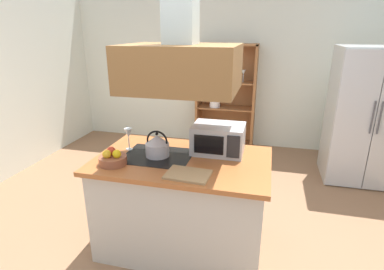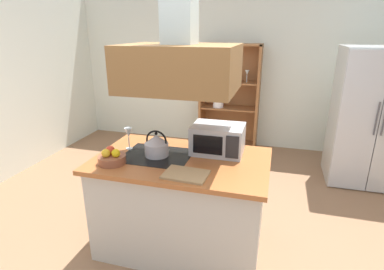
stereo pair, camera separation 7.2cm
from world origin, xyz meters
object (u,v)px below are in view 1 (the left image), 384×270
Objects in this scene: cutting_board at (188,175)px; wine_glass_on_counter at (128,134)px; dish_cabinet at (226,103)px; kettle at (157,146)px; fruit_bowl at (113,158)px; microwave at (218,139)px; refrigerator at (366,116)px.

cutting_board is 0.79m from wine_glass_on_counter.
dish_cabinet is 7.45× the size of kettle.
fruit_bowl is at bearing -88.20° from wine_glass_on_counter.
kettle is at bearing -156.14° from microwave.
refrigerator is 2.90m from cutting_board.
refrigerator is 3.32m from fruit_bowl.
kettle is 0.56m from microwave.
dish_cabinet reaches higher than microwave.
cutting_board is at bearing -4.53° from fruit_bowl.
dish_cabinet is at bearing 96.56° from microwave.
refrigerator is at bearing 36.79° from wine_glass_on_counter.
cutting_board is 1.47× the size of fruit_bowl.
kettle is at bearing 40.10° from fruit_bowl.
refrigerator is at bearing 51.16° from cutting_board.
kettle is at bearing 139.71° from cutting_board.
dish_cabinet is 2.77m from kettle.
microwave reaches higher than wine_glass_on_counter.
refrigerator is at bearing -22.26° from dish_cabinet.
fruit_bowl is (-0.30, -0.25, -0.05)m from kettle.
kettle reaches higher than wine_glass_on_counter.
refrigerator is 5.22× the size of cutting_board.
dish_cabinet is 3.07m from cutting_board.
cutting_board is at bearing -30.15° from wine_glass_on_counter.
kettle is at bearing -94.49° from dish_cabinet.
cutting_board is (0.36, -0.31, -0.09)m from kettle.
wine_glass_on_counter is (-2.49, -1.86, 0.16)m from refrigerator.
microwave is (0.14, 0.53, 0.12)m from cutting_board.
kettle is at bearing -138.19° from refrigerator.
microwave is at bearing 9.61° from wine_glass_on_counter.
microwave is (0.29, -2.53, 0.25)m from dish_cabinet.
cutting_board is 1.65× the size of wine_glass_on_counter.
fruit_bowl is (-0.52, -3.01, 0.17)m from dish_cabinet.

